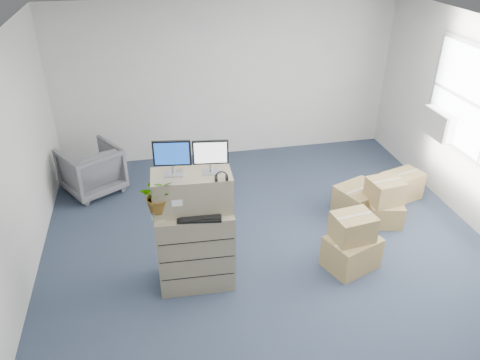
% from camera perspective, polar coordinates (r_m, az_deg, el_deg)
% --- Properties ---
extents(ground, '(7.00, 7.00, 0.00)m').
position_cam_1_polar(ground, '(6.05, 4.73, -11.06)').
color(ground, '#283749').
rests_on(ground, ground).
extents(wall_back, '(6.00, 0.02, 2.80)m').
position_cam_1_polar(wall_back, '(8.40, -1.57, 12.06)').
color(wall_back, beige).
rests_on(wall_back, ground).
extents(ac_unit, '(0.24, 0.60, 0.40)m').
position_cam_1_polar(ac_unit, '(7.69, 23.22, 6.33)').
color(ac_unit, silver).
rests_on(ac_unit, wall_right).
extents(filing_cabinet_lower, '(0.91, 0.58, 1.03)m').
position_cam_1_polar(filing_cabinet_lower, '(5.62, -5.44, -8.07)').
color(filing_cabinet_lower, gray).
rests_on(filing_cabinet_lower, ground).
extents(filing_cabinet_upper, '(0.90, 0.48, 0.44)m').
position_cam_1_polar(filing_cabinet_upper, '(5.24, -5.86, -1.37)').
color(filing_cabinet_upper, gray).
rests_on(filing_cabinet_upper, filing_cabinet_lower).
extents(monitor_left, '(0.41, 0.18, 0.40)m').
position_cam_1_polar(monitor_left, '(5.05, -8.28, 2.93)').
color(monitor_left, '#99999E').
rests_on(monitor_left, filing_cabinet_upper).
extents(monitor_right, '(0.39, 0.17, 0.38)m').
position_cam_1_polar(monitor_right, '(5.05, -3.61, 3.09)').
color(monitor_right, '#99999E').
rests_on(monitor_right, filing_cabinet_upper).
extents(headphones, '(0.14, 0.02, 0.14)m').
position_cam_1_polar(headphones, '(4.98, -2.29, 0.38)').
color(headphones, black).
rests_on(headphones, filing_cabinet_upper).
extents(keyboard, '(0.51, 0.27, 0.03)m').
position_cam_1_polar(keyboard, '(5.17, -4.97, -4.56)').
color(keyboard, black).
rests_on(keyboard, filing_cabinet_lower).
extents(mouse, '(0.10, 0.08, 0.03)m').
position_cam_1_polar(mouse, '(5.27, -1.71, -3.68)').
color(mouse, silver).
rests_on(mouse, filing_cabinet_lower).
extents(water_bottle, '(0.07, 0.07, 0.24)m').
position_cam_1_polar(water_bottle, '(5.28, -4.62, -2.38)').
color(water_bottle, '#92949A').
rests_on(water_bottle, filing_cabinet_lower).
extents(phone_dock, '(0.06, 0.05, 0.13)m').
position_cam_1_polar(phone_dock, '(5.31, -5.79, -3.19)').
color(phone_dock, silver).
rests_on(phone_dock, filing_cabinet_lower).
extents(external_drive, '(0.21, 0.18, 0.05)m').
position_cam_1_polar(external_drive, '(5.43, -1.93, -2.47)').
color(external_drive, black).
rests_on(external_drive, filing_cabinet_lower).
extents(tissue_box, '(0.24, 0.16, 0.08)m').
position_cam_1_polar(tissue_box, '(5.34, -2.17, -2.16)').
color(tissue_box, '#3989C1').
rests_on(tissue_box, external_drive).
extents(potted_plant, '(0.39, 0.43, 0.41)m').
position_cam_1_polar(potted_plant, '(5.12, -9.86, -2.32)').
color(potted_plant, '#A5C7A1').
rests_on(potted_plant, filing_cabinet_lower).
extents(office_chair, '(1.10, 1.09, 0.85)m').
position_cam_1_polar(office_chair, '(7.83, -17.70, 1.46)').
color(office_chair, '#56565B').
rests_on(office_chair, ground).
extents(cardboard_boxes, '(2.17, 2.01, 0.77)m').
position_cam_1_polar(cardboard_boxes, '(6.89, 15.73, -3.65)').
color(cardboard_boxes, '#A3844F').
rests_on(cardboard_boxes, ground).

